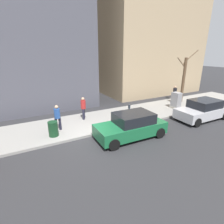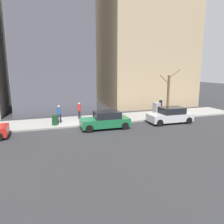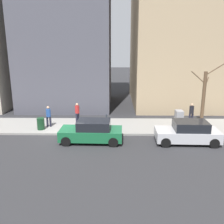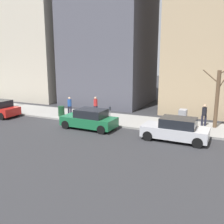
% 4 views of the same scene
% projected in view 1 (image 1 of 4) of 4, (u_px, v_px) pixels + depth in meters
% --- Properties ---
extents(ground_plane, '(120.00, 120.00, 0.00)m').
position_uv_depth(ground_plane, '(92.00, 136.00, 10.68)').
color(ground_plane, '#2B2B2D').
extents(sidewalk, '(4.00, 36.00, 0.15)m').
position_uv_depth(sidewalk, '(81.00, 124.00, 12.32)').
color(sidewalk, gray).
rests_on(sidewalk, ground).
extents(parked_car_silver, '(2.01, 4.24, 1.52)m').
position_uv_depth(parked_car_silver, '(203.00, 110.00, 13.24)').
color(parked_car_silver, '#B7B7BC').
rests_on(parked_car_silver, ground).
extents(parked_car_green, '(2.03, 4.25, 1.52)m').
position_uv_depth(parked_car_green, '(131.00, 126.00, 10.38)').
color(parked_car_green, '#196038').
rests_on(parked_car_green, ground).
extents(parking_meter, '(0.14, 0.10, 1.35)m').
position_uv_depth(parking_meter, '(129.00, 112.00, 12.10)').
color(parking_meter, slate).
rests_on(parking_meter, sidewalk).
extents(utility_box, '(0.83, 0.61, 1.43)m').
position_uv_depth(utility_box, '(176.00, 101.00, 15.36)').
color(utility_box, '#A8A399').
rests_on(utility_box, sidewalk).
extents(bare_tree, '(0.79, 2.57, 4.96)m').
position_uv_depth(bare_tree, '(184.00, 79.00, 16.94)').
color(bare_tree, brown).
rests_on(bare_tree, sidewalk).
extents(trash_bin, '(0.56, 0.56, 0.90)m').
position_uv_depth(trash_bin, '(53.00, 129.00, 10.30)').
color(trash_bin, '#14381E').
rests_on(trash_bin, sidewalk).
extents(pedestrian_near_meter, '(0.36, 0.39, 1.66)m').
position_uv_depth(pedestrian_near_meter, '(175.00, 93.00, 17.13)').
color(pedestrian_near_meter, '#1E1E2D').
rests_on(pedestrian_near_meter, sidewalk).
extents(pedestrian_midblock, '(0.37, 0.36, 1.66)m').
position_uv_depth(pedestrian_midblock, '(83.00, 107.00, 12.79)').
color(pedestrian_midblock, '#1E1E2D').
rests_on(pedestrian_midblock, sidewalk).
extents(pedestrian_far_corner, '(0.36, 0.40, 1.66)m').
position_uv_depth(pedestrian_far_corner, '(57.00, 116.00, 10.92)').
color(pedestrian_far_corner, '#1E1E2D').
rests_on(pedestrian_far_corner, sidewalk).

